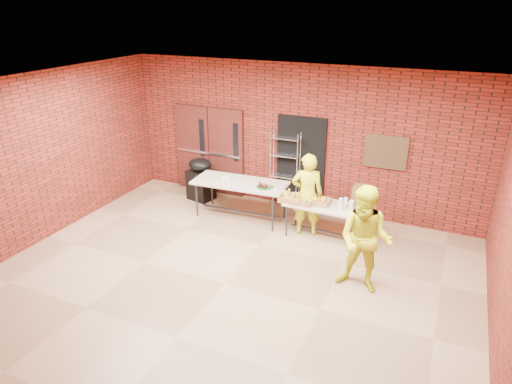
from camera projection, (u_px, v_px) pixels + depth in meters
room at (222, 196)px, 7.00m from camera, size 8.08×7.08×3.28m
double_doors at (210, 150)px, 10.93m from camera, size 1.78×0.12×2.10m
dark_doorway at (301, 163)px, 10.08m from camera, size 1.10×0.06×2.10m
bronze_plaque at (386, 152)px, 9.20m from camera, size 0.85×0.04×0.70m
wire_rack at (285, 170)px, 10.15m from camera, size 0.65×0.23×1.77m
table_left at (240, 185)px, 9.69m from camera, size 2.05×0.95×0.82m
table_right at (328, 208)px, 8.89m from camera, size 1.72×0.76×0.70m
basket_bananas at (292, 198)px, 9.03m from camera, size 0.46×0.36×0.14m
basket_oranges at (319, 201)px, 8.91m from camera, size 0.44×0.34×0.14m
basket_apples at (302, 201)px, 8.92m from camera, size 0.42×0.33×0.13m
muffin_tray at (265, 185)px, 9.37m from camera, size 0.35×0.35×0.09m
napkin_box at (227, 178)px, 9.81m from camera, size 0.18×0.12×0.06m
coffee_dispenser at (362, 197)px, 8.67m from camera, size 0.34×0.30×0.44m
cup_stack_front at (341, 204)px, 8.64m from camera, size 0.08×0.08×0.23m
cup_stack_mid at (351, 207)px, 8.49m from camera, size 0.09×0.09×0.26m
cup_stack_back at (346, 203)px, 8.72m from camera, size 0.07×0.07×0.21m
covered_grill at (201, 179)px, 10.70m from camera, size 0.65×0.58×1.01m
volunteer_woman at (307, 195)px, 8.95m from camera, size 0.72×0.59×1.70m
volunteer_man at (365, 240)px, 7.17m from camera, size 0.92×0.74×1.79m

